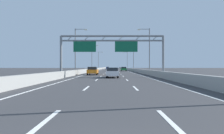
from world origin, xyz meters
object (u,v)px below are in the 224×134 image
(green_car, at_px, (124,69))
(streetlamp_right_far, at_px, (133,56))
(streetlamp_left_far, at_px, (93,56))
(streetlamp_left_distant, at_px, (99,59))
(sign_gantry, at_px, (111,45))
(blue_car, at_px, (108,68))
(streetlamp_right_distant, at_px, (127,59))
(streetlamp_right_mid, at_px, (148,48))
(orange_car, at_px, (93,71))
(white_car, at_px, (112,72))
(streetlamp_left_mid, at_px, (76,48))

(green_car, bearing_deg, streetlamp_right_far, 48.68)
(streetlamp_left_far, bearing_deg, streetlamp_left_distant, 90.00)
(sign_gantry, relative_size, blue_car, 3.59)
(streetlamp_right_distant, bearing_deg, streetlamp_right_mid, -90.00)
(streetlamp_left_distant, distance_m, green_car, 38.87)
(streetlamp_right_mid, xyz_separation_m, orange_car, (-11.20, -3.24, -4.61))
(streetlamp_right_distant, distance_m, white_car, 78.77)
(streetlamp_right_far, bearing_deg, streetlamp_left_far, 180.00)
(streetlamp_left_distant, bearing_deg, streetlamp_right_far, -65.49)
(streetlamp_right_far, relative_size, green_car, 2.07)
(streetlamp_left_mid, distance_m, streetlamp_left_far, 32.75)
(streetlamp_left_far, distance_m, streetlamp_right_far, 14.93)
(streetlamp_left_mid, relative_size, white_car, 2.02)
(sign_gantry, relative_size, white_car, 3.36)
(streetlamp_left_mid, bearing_deg, green_car, 68.48)
(green_car, relative_size, orange_car, 1.03)
(streetlamp_left_far, xyz_separation_m, green_car, (11.28, -4.15, -4.65))
(streetlamp_right_mid, relative_size, streetlamp_left_distant, 1.00)
(streetlamp_left_distant, height_order, orange_car, streetlamp_left_distant)
(streetlamp_right_distant, bearing_deg, streetlamp_right_far, -90.00)
(streetlamp_right_far, bearing_deg, streetlamp_left_distant, 114.51)
(streetlamp_right_far, relative_size, blue_car, 2.16)
(streetlamp_left_far, relative_size, green_car, 2.07)
(streetlamp_left_far, relative_size, orange_car, 2.13)
(sign_gantry, height_order, blue_car, sign_gantry)
(streetlamp_right_distant, bearing_deg, green_car, -95.65)
(sign_gantry, bearing_deg, white_car, -77.21)
(blue_car, bearing_deg, streetlamp_right_mid, -82.72)
(white_car, bearing_deg, streetlamp_left_distant, 95.49)
(streetlamp_left_mid, height_order, orange_car, streetlamp_left_mid)
(streetlamp_right_far, bearing_deg, streetlamp_right_mid, -90.00)
(streetlamp_left_distant, bearing_deg, white_car, -84.51)
(streetlamp_left_distant, distance_m, white_car, 78.79)
(streetlamp_left_mid, xyz_separation_m, white_car, (7.53, -12.79, -4.64))
(sign_gantry, xyz_separation_m, blue_car, (-3.13, 96.23, -4.06))
(streetlamp_right_distant, bearing_deg, streetlamp_left_distant, 180.00)
(orange_car, bearing_deg, green_car, 76.66)
(streetlamp_left_mid, relative_size, orange_car, 2.13)
(orange_car, bearing_deg, blue_car, 89.76)
(streetlamp_left_mid, height_order, white_car, streetlamp_left_mid)
(streetlamp_left_far, distance_m, blue_car, 52.37)
(white_car, bearing_deg, streetlamp_right_mid, 59.94)
(green_car, distance_m, white_car, 41.55)
(streetlamp_right_far, xyz_separation_m, blue_car, (-10.83, 52.00, -4.66))
(streetlamp_left_far, distance_m, streetlamp_left_distant, 32.75)
(streetlamp_left_far, height_order, blue_car, streetlamp_left_far)
(streetlamp_left_mid, bearing_deg, streetlamp_right_mid, 0.00)
(white_car, bearing_deg, streetlamp_left_far, 99.39)
(streetlamp_left_mid, distance_m, streetlamp_right_distant, 67.18)
(streetlamp_right_distant, height_order, blue_car, streetlamp_right_distant)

